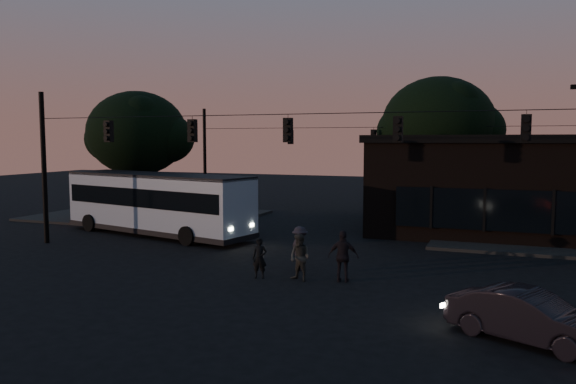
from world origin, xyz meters
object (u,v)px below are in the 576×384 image
(pedestrian_a, at_px, (260,258))
(pedestrian_b, at_px, (300,258))
(pedestrian_c, at_px, (343,256))
(bus, at_px, (157,201))
(building, at_px, (517,184))
(pedestrian_d, at_px, (300,248))
(car, at_px, (529,317))

(pedestrian_a, bearing_deg, pedestrian_b, -2.41)
(pedestrian_b, relative_size, pedestrian_c, 0.91)
(bus, bearing_deg, building, 37.11)
(building, bearing_deg, pedestrian_d, -121.93)
(bus, bearing_deg, car, -16.29)
(car, relative_size, pedestrian_a, 2.65)
(pedestrian_a, bearing_deg, bus, 133.55)
(building, bearing_deg, pedestrian_b, -117.40)
(car, bearing_deg, pedestrian_b, 88.30)
(pedestrian_c, bearing_deg, pedestrian_b, 6.81)
(pedestrian_d, bearing_deg, car, -170.59)
(building, distance_m, pedestrian_d, 15.42)
(building, height_order, pedestrian_a, building)
(pedestrian_b, xyz_separation_m, pedestrian_c, (1.53, 0.41, 0.08))
(pedestrian_b, bearing_deg, pedestrian_d, 128.88)
(bus, distance_m, car, 20.97)
(building, relative_size, bus, 1.27)
(pedestrian_b, distance_m, pedestrian_c, 1.58)
(bus, bearing_deg, pedestrian_a, -23.26)
(pedestrian_c, height_order, pedestrian_d, pedestrian_c)
(pedestrian_a, height_order, pedestrian_b, pedestrian_b)
(building, xyz_separation_m, pedestrian_b, (-7.54, -14.54, -1.85))
(pedestrian_b, bearing_deg, bus, 167.37)
(car, height_order, pedestrian_a, pedestrian_a)
(bus, bearing_deg, pedestrian_c, -13.51)
(pedestrian_d, bearing_deg, pedestrian_b, 152.53)
(pedestrian_a, bearing_deg, pedestrian_c, 1.37)
(bus, distance_m, pedestrian_c, 13.64)
(car, xyz_separation_m, pedestrian_d, (-8.14, 5.35, 0.21))
(building, height_order, pedestrian_b, building)
(car, distance_m, pedestrian_c, 7.38)
(building, relative_size, pedestrian_d, 8.78)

